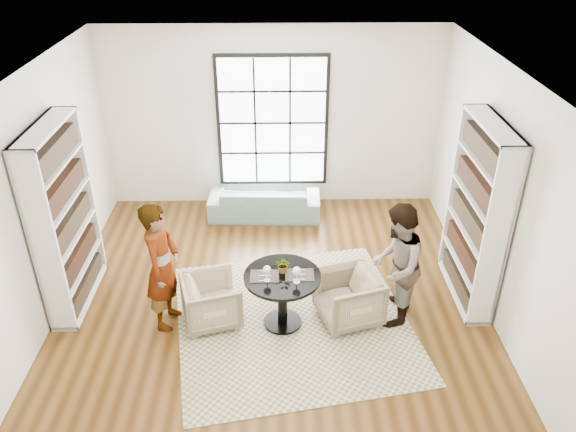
{
  "coord_description": "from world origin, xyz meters",
  "views": [
    {
      "loc": [
        0.09,
        -5.73,
        4.64
      ],
      "look_at": [
        0.2,
        0.4,
        1.15
      ],
      "focal_mm": 35.0,
      "sensor_mm": 36.0,
      "label": 1
    }
  ],
  "objects_px": {
    "armchair_right": "(348,297)",
    "flower_centerpiece": "(284,265)",
    "wine_glass_left": "(267,270)",
    "armchair_left": "(212,301)",
    "person_right": "(396,266)",
    "person_left": "(162,266)",
    "pedestal_table": "(282,289)",
    "wine_glass_right": "(297,272)",
    "sofa": "(265,201)"
  },
  "relations": [
    {
      "from": "pedestal_table",
      "to": "sofa",
      "type": "distance_m",
      "value": 2.78
    },
    {
      "from": "armchair_right",
      "to": "flower_centerpiece",
      "type": "bearing_deg",
      "value": -106.16
    },
    {
      "from": "person_right",
      "to": "sofa",
      "type": "bearing_deg",
      "value": -128.7
    },
    {
      "from": "armchair_right",
      "to": "flower_centerpiece",
      "type": "xyz_separation_m",
      "value": [
        -0.8,
        -0.02,
        0.51
      ]
    },
    {
      "from": "sofa",
      "to": "wine_glass_left",
      "type": "height_order",
      "value": "wine_glass_left"
    },
    {
      "from": "armchair_left",
      "to": "wine_glass_left",
      "type": "xyz_separation_m",
      "value": [
        0.7,
        -0.18,
        0.58
      ]
    },
    {
      "from": "sofa",
      "to": "wine_glass_left",
      "type": "distance_m",
      "value": 2.93
    },
    {
      "from": "wine_glass_left",
      "to": "person_right",
      "type": "bearing_deg",
      "value": 7.0
    },
    {
      "from": "wine_glass_left",
      "to": "armchair_left",
      "type": "bearing_deg",
      "value": 165.27
    },
    {
      "from": "wine_glass_left",
      "to": "sofa",
      "type": "bearing_deg",
      "value": 91.82
    },
    {
      "from": "person_left",
      "to": "armchair_right",
      "type": "bearing_deg",
      "value": -79.49
    },
    {
      "from": "person_left",
      "to": "pedestal_table",
      "type": "bearing_deg",
      "value": -82.79
    },
    {
      "from": "pedestal_table",
      "to": "person_left",
      "type": "relative_size",
      "value": 0.56
    },
    {
      "from": "sofa",
      "to": "person_right",
      "type": "bearing_deg",
      "value": 123.78
    },
    {
      "from": "person_left",
      "to": "wine_glass_right",
      "type": "height_order",
      "value": "person_left"
    },
    {
      "from": "wine_glass_left",
      "to": "wine_glass_right",
      "type": "height_order",
      "value": "wine_glass_right"
    },
    {
      "from": "armchair_right",
      "to": "wine_glass_left",
      "type": "xyz_separation_m",
      "value": [
        -0.99,
        -0.19,
        0.56
      ]
    },
    {
      "from": "flower_centerpiece",
      "to": "person_left",
      "type": "bearing_deg",
      "value": 179.63
    },
    {
      "from": "flower_centerpiece",
      "to": "armchair_right",
      "type": "bearing_deg",
      "value": 1.14
    },
    {
      "from": "armchair_left",
      "to": "wine_glass_left",
      "type": "bearing_deg",
      "value": -120.76
    },
    {
      "from": "armchair_left",
      "to": "armchair_right",
      "type": "height_order",
      "value": "armchair_right"
    },
    {
      "from": "person_right",
      "to": "wine_glass_right",
      "type": "bearing_deg",
      "value": -59.42
    },
    {
      "from": "armchair_left",
      "to": "person_right",
      "type": "bearing_deg",
      "value": -105.86
    },
    {
      "from": "armchair_left",
      "to": "pedestal_table",
      "type": "bearing_deg",
      "value": -111.11
    },
    {
      "from": "pedestal_table",
      "to": "flower_centerpiece",
      "type": "height_order",
      "value": "flower_centerpiece"
    },
    {
      "from": "armchair_left",
      "to": "person_right",
      "type": "distance_m",
      "value": 2.29
    },
    {
      "from": "flower_centerpiece",
      "to": "armchair_left",
      "type": "bearing_deg",
      "value": 179.4
    },
    {
      "from": "armchair_left",
      "to": "wine_glass_left",
      "type": "height_order",
      "value": "wine_glass_left"
    },
    {
      "from": "wine_glass_right",
      "to": "flower_centerpiece",
      "type": "height_order",
      "value": "wine_glass_right"
    },
    {
      "from": "person_left",
      "to": "wine_glass_right",
      "type": "relative_size",
      "value": 7.8
    },
    {
      "from": "armchair_left",
      "to": "wine_glass_right",
      "type": "distance_m",
      "value": 1.21
    },
    {
      "from": "pedestal_table",
      "to": "person_left",
      "type": "xyz_separation_m",
      "value": [
        -1.42,
        0.08,
        0.29
      ]
    },
    {
      "from": "person_left",
      "to": "person_right",
      "type": "height_order",
      "value": "person_left"
    },
    {
      "from": "person_right",
      "to": "armchair_right",
      "type": "bearing_deg",
      "value": -70.19
    },
    {
      "from": "wine_glass_left",
      "to": "flower_centerpiece",
      "type": "relative_size",
      "value": 1.02
    },
    {
      "from": "wine_glass_right",
      "to": "person_right",
      "type": "bearing_deg",
      "value": 10.77
    },
    {
      "from": "armchair_right",
      "to": "pedestal_table",
      "type": "bearing_deg",
      "value": -101.39
    },
    {
      "from": "armchair_right",
      "to": "person_right",
      "type": "relative_size",
      "value": 0.46
    },
    {
      "from": "wine_glass_right",
      "to": "flower_centerpiece",
      "type": "distance_m",
      "value": 0.26
    },
    {
      "from": "person_left",
      "to": "wine_glass_right",
      "type": "xyz_separation_m",
      "value": [
        1.59,
        -0.22,
        0.06
      ]
    },
    {
      "from": "pedestal_table",
      "to": "person_left",
      "type": "height_order",
      "value": "person_left"
    },
    {
      "from": "pedestal_table",
      "to": "sofa",
      "type": "xyz_separation_m",
      "value": [
        -0.27,
        2.75,
        -0.27
      ]
    },
    {
      "from": "person_left",
      "to": "wine_glass_right",
      "type": "distance_m",
      "value": 1.61
    },
    {
      "from": "wine_glass_left",
      "to": "wine_glass_right",
      "type": "distance_m",
      "value": 0.34
    },
    {
      "from": "armchair_left",
      "to": "wine_glass_right",
      "type": "bearing_deg",
      "value": -118.09
    },
    {
      "from": "armchair_left",
      "to": "person_left",
      "type": "height_order",
      "value": "person_left"
    },
    {
      "from": "sofa",
      "to": "person_left",
      "type": "distance_m",
      "value": 2.97
    },
    {
      "from": "sofa",
      "to": "armchair_right",
      "type": "height_order",
      "value": "armchair_right"
    },
    {
      "from": "pedestal_table",
      "to": "wine_glass_right",
      "type": "height_order",
      "value": "wine_glass_right"
    },
    {
      "from": "armchair_left",
      "to": "wine_glass_right",
      "type": "height_order",
      "value": "wine_glass_right"
    }
  ]
}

